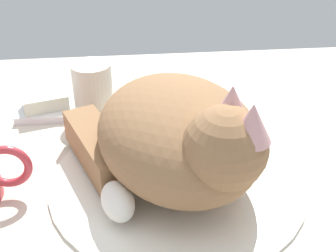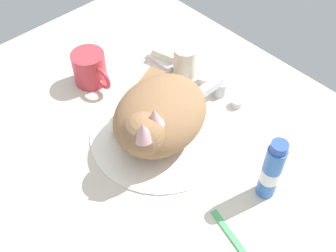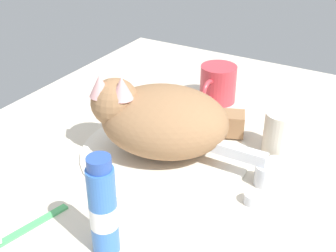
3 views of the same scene
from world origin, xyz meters
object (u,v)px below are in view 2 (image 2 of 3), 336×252
at_px(coffee_mug, 90,68).
at_px(rinse_cup, 185,62).
at_px(cat, 157,116).
at_px(soap_bar, 166,53).
at_px(faucet, 215,89).
at_px(toothbrush, 237,242).
at_px(toothpaste_bottle, 271,171).

bearing_deg(coffee_mug, rinse_cup, 53.47).
relative_size(cat, soap_bar, 4.15).
bearing_deg(faucet, rinse_cup, 177.65).
relative_size(coffee_mug, soap_bar, 1.84).
height_order(coffee_mug, soap_bar, coffee_mug).
distance_m(coffee_mug, toothbrush, 0.55).
relative_size(rinse_cup, toothpaste_bottle, 0.54).
distance_m(soap_bar, toothbrush, 0.54).
distance_m(cat, rinse_cup, 0.23).
bearing_deg(toothbrush, cat, 167.64).
distance_m(faucet, coffee_mug, 0.31).
bearing_deg(toothpaste_bottle, cat, -165.73).
bearing_deg(soap_bar, toothpaste_bottle, -16.97).
height_order(cat, rinse_cup, cat).
relative_size(faucet, toothbrush, 1.05).
height_order(rinse_cup, toothbrush, rinse_cup).
bearing_deg(cat, soap_bar, 132.90).
xyz_separation_m(cat, coffee_mug, (-0.25, 0.00, -0.03)).
height_order(faucet, toothbrush, faucet).
height_order(toothpaste_bottle, toothbrush, toothpaste_bottle).
height_order(faucet, toothpaste_bottle, toothpaste_bottle).
relative_size(cat, coffee_mug, 2.25).
distance_m(rinse_cup, soap_bar, 0.08).
bearing_deg(toothbrush, faucet, 138.78).
xyz_separation_m(cat, toothbrush, (0.29, -0.06, -0.07)).
bearing_deg(faucet, cat, -89.85).
distance_m(cat, soap_bar, 0.28).
xyz_separation_m(toothpaste_bottle, toothbrush, (0.03, -0.13, -0.07)).
relative_size(cat, rinse_cup, 3.33).
height_order(soap_bar, toothpaste_bottle, toothpaste_bottle).
xyz_separation_m(rinse_cup, toothpaste_bottle, (0.37, -0.13, 0.03)).
height_order(faucet, coffee_mug, coffee_mug).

